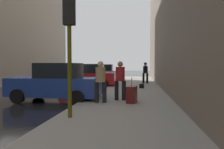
% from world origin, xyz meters
% --- Properties ---
extents(ground_plane, '(120.00, 120.00, 0.00)m').
position_xyz_m(ground_plane, '(0.00, 0.00, 0.00)').
color(ground_plane, black).
extents(sidewalk, '(4.00, 40.00, 0.15)m').
position_xyz_m(sidewalk, '(6.00, 0.00, 0.07)').
color(sidewalk, gray).
rests_on(sidewalk, ground_plane).
extents(parked_blue_sedan, '(4.27, 2.19, 1.79)m').
position_xyz_m(parked_blue_sedan, '(2.65, -0.60, 0.85)').
color(parked_blue_sedan, navy).
rests_on(parked_blue_sedan, ground_plane).
extents(parked_red_hatchback, '(4.25, 2.15, 1.79)m').
position_xyz_m(parked_red_hatchback, '(2.65, 6.11, 0.85)').
color(parked_red_hatchback, '#B2191E').
rests_on(parked_red_hatchback, ground_plane).
extents(parked_silver_sedan, '(4.25, 2.15, 1.79)m').
position_xyz_m(parked_silver_sedan, '(2.65, 12.36, 0.85)').
color(parked_silver_sedan, '#B7BABF').
rests_on(parked_silver_sedan, ground_plane).
extents(fire_hydrant, '(0.42, 0.22, 0.70)m').
position_xyz_m(fire_hydrant, '(4.45, 7.06, 0.50)').
color(fire_hydrant, red).
rests_on(fire_hydrant, sidewalk).
extents(traffic_light, '(0.32, 0.32, 3.60)m').
position_xyz_m(traffic_light, '(4.50, -4.25, 2.76)').
color(traffic_light, '#514C0F').
rests_on(traffic_light, sidewalk).
extents(pedestrian_in_red_jacket, '(0.50, 0.40, 1.71)m').
position_xyz_m(pedestrian_in_red_jacket, '(5.69, -0.89, 1.10)').
color(pedestrian_in_red_jacket, black).
rests_on(pedestrian_in_red_jacket, sidewalk).
extents(pedestrian_with_fedora, '(0.52, 0.45, 1.78)m').
position_xyz_m(pedestrian_with_fedora, '(7.06, 8.49, 1.14)').
color(pedestrian_with_fedora, black).
rests_on(pedestrian_with_fedora, sidewalk).
extents(pedestrian_in_tan_coat, '(0.52, 0.47, 1.71)m').
position_xyz_m(pedestrian_in_tan_coat, '(4.94, -1.61, 1.10)').
color(pedestrian_in_tan_coat, black).
rests_on(pedestrian_in_tan_coat, sidewalk).
extents(rolling_suitcase, '(0.45, 0.61, 1.04)m').
position_xyz_m(rolling_suitcase, '(6.22, -1.53, 0.49)').
color(rolling_suitcase, '#591414').
rests_on(rolling_suitcase, sidewalk).
extents(duffel_bag, '(0.32, 0.44, 0.28)m').
position_xyz_m(duffel_bag, '(6.69, 4.44, 0.29)').
color(duffel_bag, black).
rests_on(duffel_bag, sidewalk).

